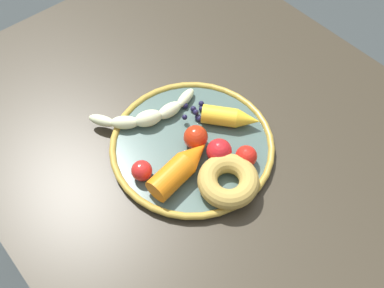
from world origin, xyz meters
TOP-DOWN VIEW (x-y plane):
  - ground_plane at (0.00, 0.00)m, footprint 6.00×6.00m
  - dining_table at (0.00, 0.00)m, footprint 0.91×0.78m
  - plate at (0.06, -0.04)m, footprint 0.29×0.29m
  - banana at (-0.04, -0.07)m, footprint 0.10×0.20m
  - carrot_orange at (0.09, -0.10)m, footprint 0.06×0.13m
  - carrot_yellow at (0.07, 0.04)m, footprint 0.10×0.09m
  - donut at (0.16, -0.05)m, footprint 0.13×0.13m
  - blueberry_pile at (0.01, 0.00)m, footprint 0.05×0.06m
  - tomato_near at (0.11, -0.03)m, footprint 0.04×0.04m
  - tomato_mid at (0.06, -0.04)m, footprint 0.04×0.04m
  - tomato_far at (0.05, -0.15)m, footprint 0.04×0.04m
  - tomato_extra at (0.14, 0.00)m, footprint 0.04×0.04m

SIDE VIEW (x-z plane):
  - ground_plane at x=0.00m, z-range 0.00..0.00m
  - dining_table at x=0.00m, z-range 0.25..0.95m
  - plate at x=0.06m, z-range 0.70..0.72m
  - blueberry_pile at x=0.01m, z-range 0.71..0.73m
  - banana at x=-0.04m, z-range 0.71..0.74m
  - donut at x=0.16m, z-range 0.71..0.75m
  - carrot_yellow at x=0.07m, z-range 0.71..0.75m
  - tomato_far at x=0.05m, z-range 0.71..0.75m
  - tomato_extra at x=0.14m, z-range 0.71..0.75m
  - tomato_mid at x=0.06m, z-range 0.71..0.76m
  - carrot_orange at x=0.09m, z-range 0.71..0.76m
  - tomato_near at x=0.11m, z-range 0.71..0.76m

